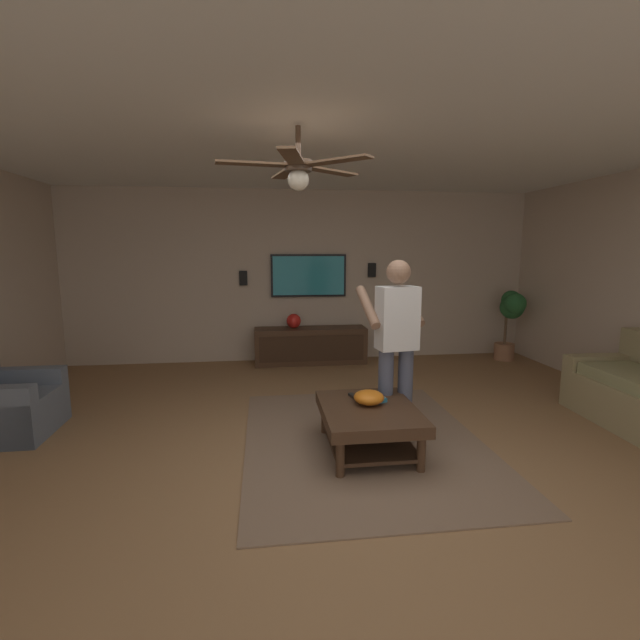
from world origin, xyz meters
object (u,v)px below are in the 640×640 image
Objects in this scene: tv at (309,276)px; book at (373,398)px; potted_plant_tall at (511,313)px; bowl at (369,397)px; media_console at (310,346)px; ceiling_fan at (299,169)px; wall_speaker_left at (372,270)px; wall_speaker_right at (243,278)px; remote_black at (354,396)px; coffee_table at (369,419)px; remote_white at (377,399)px; armchair at (2,406)px; vase_round at (294,321)px; person_standing at (396,337)px.

tv is 3.31m from book.
potted_plant_tall reaches higher than bowl.
ceiling_fan reaches higher than media_console.
wall_speaker_left is 2.01m from wall_speaker_right.
media_console is 11.33× the size of remote_black.
bowl is (0.07, -0.02, 0.16)m from coffee_table.
remote_white is 3.56m from wall_speaker_right.
potted_plant_tall reaches higher than media_console.
armchair is 3.74× the size of book.
ceiling_fan is at bearing 176.96° from vase_round.
person_standing is at bearing 104.21° from book.
ceiling_fan is (-3.03, 3.56, 1.56)m from potted_plant_tall.
bowl reaches higher than book.
media_console is at bearing 3.55° from bowl.
vase_round is at bearing 7.32° from person_standing.
ceiling_fan reaches higher than wall_speaker_right.
ceiling_fan is at bearing -65.05° from remote_black.
potted_plant_tall is at bearing -102.48° from wall_speaker_left.
media_console is 6.43× the size of bowl.
tv is 5.31× the size of vase_round.
tv reaches higher than book.
vase_round is at bearing 167.22° from book.
wall_speaker_left is at bearing -79.63° from vase_round.
wall_speaker_right reaches higher than vase_round.
potted_plant_tall is 2.27m from wall_speaker_left.
armchair is at bearing 121.73° from wall_speaker_left.
media_console is at bearing 162.43° from book.
potted_plant_tall is at bearing 17.62° from armchair.
ceiling_fan reaches higher than remote_white.
wall_speaker_left is at bearing 144.18° from book.
tv is at bearing 1.60° from person_standing.
vase_round is (2.87, 0.34, 0.25)m from remote_black.
potted_plant_tall is 4.93m from ceiling_fan.
remote_white is 0.13× the size of ceiling_fan.
tv is 3.22m from potted_plant_tall.
wall_speaker_left is (0.01, -1.01, 0.08)m from tv.
wall_speaker_right is (3.28, 1.19, 0.84)m from bowl.
tv is at bearing 162.07° from book.
tv is 3.05m from person_standing.
coffee_table is 3.10m from media_console.
person_standing is 0.61m from book.
bowl is 1.97m from ceiling_fan.
person_standing is 3.65m from potted_plant_tall.
wall_speaker_right is at bearing 72.87° from vase_round.
person_standing is 0.60m from remote_white.
tv is 7.79× the size of remote_black.
remote_black is at bearing 1.67° from tv.
vase_round is (2.76, 0.76, -0.27)m from person_standing.
remote_white is (-3.19, -0.29, -0.92)m from tv.
bowl is (-0.71, -3.34, 0.18)m from armchair.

